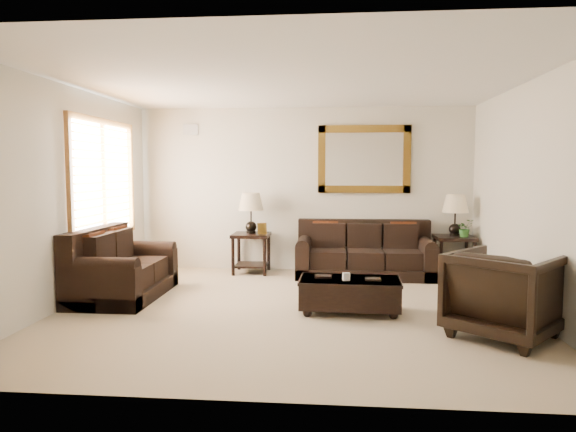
# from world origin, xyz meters

# --- Properties ---
(room) EXTENTS (5.51, 5.01, 2.71)m
(room) POSITION_xyz_m (0.00, 0.00, 1.35)
(room) COLOR gray
(room) RESTS_ON ground
(window) EXTENTS (0.07, 1.96, 1.66)m
(window) POSITION_xyz_m (-2.70, 0.90, 1.55)
(window) COLOR white
(window) RESTS_ON room
(mirror) EXTENTS (1.50, 0.06, 1.10)m
(mirror) POSITION_xyz_m (0.99, 2.47, 1.85)
(mirror) COLOR #49300E
(mirror) RESTS_ON room
(air_vent) EXTENTS (0.25, 0.02, 0.18)m
(air_vent) POSITION_xyz_m (-1.90, 2.48, 2.35)
(air_vent) COLOR #999999
(air_vent) RESTS_ON room
(sofa) EXTENTS (2.13, 0.92, 0.87)m
(sofa) POSITION_xyz_m (0.99, 2.08, 0.32)
(sofa) COLOR black
(sofa) RESTS_ON room
(loveseat) EXTENTS (0.96, 1.62, 0.91)m
(loveseat) POSITION_xyz_m (-2.31, 0.41, 0.34)
(loveseat) COLOR black
(loveseat) RESTS_ON room
(end_table_left) EXTENTS (0.59, 0.59, 1.31)m
(end_table_left) POSITION_xyz_m (-0.83, 2.16, 0.85)
(end_table_left) COLOR black
(end_table_left) RESTS_ON room
(end_table_right) EXTENTS (0.59, 0.59, 1.29)m
(end_table_right) POSITION_xyz_m (2.40, 2.17, 0.84)
(end_table_right) COLOR black
(end_table_right) RESTS_ON room
(coffee_table) EXTENTS (1.19, 0.67, 0.50)m
(coffee_table) POSITION_xyz_m (0.70, -0.07, 0.25)
(coffee_table) COLOR black
(coffee_table) RESTS_ON room
(armchair) EXTENTS (1.27, 1.27, 0.96)m
(armchair) POSITION_xyz_m (2.20, -0.85, 0.48)
(armchair) COLOR black
(armchair) RESTS_ON floor
(potted_plant) EXTENTS (0.32, 0.34, 0.22)m
(potted_plant) POSITION_xyz_m (2.52, 2.06, 0.75)
(potted_plant) COLOR #28581E
(potted_plant) RESTS_ON end_table_right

